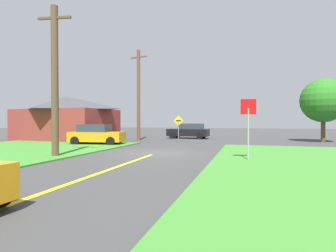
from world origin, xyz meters
TOP-DOWN VIEW (x-y plane):
  - ground_plane at (0.00, 0.00)m, footprint 120.00×120.00m
  - lane_stripe_center at (0.00, -8.00)m, footprint 0.20×14.00m
  - stop_sign at (5.12, -1.92)m, footprint 0.70×0.16m
  - car_approaching_junction at (-0.98, 13.82)m, footprint 4.52×2.28m
  - parked_car_near_building at (-6.43, 3.98)m, footprint 4.44×2.31m
  - utility_pole_near at (-4.46, -3.24)m, footprint 1.80×0.40m
  - utility_pole_mid at (-5.18, 9.69)m, footprint 1.79×0.43m
  - direction_sign at (-0.76, 8.21)m, footprint 0.91×0.08m
  - oak_tree_left at (11.60, 11.92)m, footprint 3.89×3.89m
  - barn at (-12.09, 7.81)m, footprint 9.20×6.42m

SIDE VIEW (x-z plane):
  - ground_plane at x=0.00m, z-range 0.00..0.00m
  - lane_stripe_center at x=0.00m, z-range 0.00..0.01m
  - parked_car_near_building at x=-6.43m, z-range -0.01..1.61m
  - car_approaching_junction at x=-0.98m, z-range 0.00..1.62m
  - direction_sign at x=-0.76m, z-range 0.29..2.65m
  - stop_sign at x=5.12m, z-range 0.57..3.46m
  - barn at x=-12.09m, z-range 0.00..4.33m
  - oak_tree_left at x=11.60m, z-range 0.88..6.55m
  - utility_pole_near at x=-4.46m, z-range 0.08..7.88m
  - utility_pole_mid at x=-5.18m, z-range 0.10..8.97m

